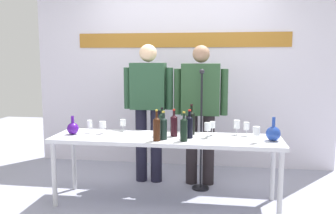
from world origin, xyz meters
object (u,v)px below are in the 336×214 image
object	(u,v)px
decanter_blue_right	(273,133)
wine_bottle_1	(162,123)
decanter_blue_left	(73,128)
wine_glass_right_3	(246,126)
wine_bottle_2	(157,128)
wine_bottle_6	(191,122)
wine_bottle_3	(184,129)
wine_glass_left_1	(103,125)
wine_glass_right_0	(237,124)
display_table	(166,142)
wine_glass_right_4	(256,131)
microphone_stand	(201,151)
wine_bottle_5	(174,125)
presenter_right	(201,105)
wine_glass_left_2	(90,124)
presenter_left	(148,104)
wine_glass_right_1	(213,125)
wine_bottle_0	(189,126)
wine_glass_right_2	(208,127)
wine_glass_left_0	(123,123)
wine_bottle_4	(163,127)

from	to	relation	value
decanter_blue_right	wine_bottle_1	size ratio (longest dim) A/B	0.80
decanter_blue_left	wine_glass_right_3	distance (m)	1.85
wine_bottle_2	wine_bottle_6	bearing A→B (deg)	47.69
wine_bottle_2	wine_bottle_3	bearing A→B (deg)	4.86
wine_glass_left_1	wine_glass_right_0	distance (m)	1.44
display_table	wine_glass_right_4	world-z (taller)	wine_glass_right_4
decanter_blue_right	microphone_stand	xyz separation A→B (m)	(-0.74, 0.49, -0.33)
microphone_stand	wine_bottle_5	bearing A→B (deg)	-121.59
wine_bottle_1	wine_glass_right_3	world-z (taller)	wine_bottle_1
decanter_blue_left	presenter_right	distance (m)	1.51
display_table	wine_glass_left_2	distance (m)	0.87
display_table	wine_glass_left_1	xyz separation A→B (m)	(-0.70, 0.06, 0.15)
display_table	wine_glass_right_4	distance (m)	0.93
wine_bottle_1	microphone_stand	xyz separation A→B (m)	(0.39, 0.40, -0.39)
presenter_left	wine_glass_right_4	size ratio (longest dim) A/B	10.52
wine_bottle_3	wine_glass_left_1	bearing A→B (deg)	166.15
wine_glass_right_3	wine_bottle_6	bearing A→B (deg)	-179.42
wine_glass_right_1	wine_glass_right_4	world-z (taller)	wine_glass_right_4
presenter_left	microphone_stand	distance (m)	0.86
display_table	wine_glass_left_2	size ratio (longest dim) A/B	16.57
wine_bottle_6	wine_glass_right_3	distance (m)	0.58
presenter_left	wine_glass_left_1	distance (m)	0.73
wine_bottle_0	wine_bottle_6	world-z (taller)	wine_bottle_6
wine_glass_right_1	wine_glass_right_2	size ratio (longest dim) A/B	0.95
wine_bottle_3	wine_glass_left_2	bearing A→B (deg)	167.54
wine_bottle_0	wine_bottle_2	bearing A→B (deg)	-150.72
display_table	wine_bottle_3	bearing A→B (deg)	-38.39
presenter_left	wine_glass_left_2	bearing A→B (deg)	-132.19
presenter_right	wine_bottle_6	world-z (taller)	presenter_right
wine_bottle_6	wine_glass_left_0	size ratio (longest dim) A/B	2.39
wine_bottle_3	wine_glass_left_2	size ratio (longest dim) A/B	2.07
wine_bottle_0	wine_glass_right_0	size ratio (longest dim) A/B	1.85
wine_bottle_3	wine_bottle_0	bearing A→B (deg)	74.62
display_table	presenter_right	world-z (taller)	presenter_right
microphone_stand	wine_glass_right_3	bearing A→B (deg)	-32.00
wine_glass_left_1	microphone_stand	world-z (taller)	microphone_stand
presenter_left	wine_glass_left_0	world-z (taller)	presenter_left
wine_bottle_2	microphone_stand	world-z (taller)	microphone_stand
wine_glass_right_3	decanter_blue_right	bearing A→B (deg)	-36.57
wine_bottle_1	wine_glass_right_4	distance (m)	0.98
wine_glass_left_0	wine_glass_left_2	world-z (taller)	wine_glass_left_2
wine_bottle_4	wine_glass_right_4	xyz separation A→B (m)	(0.91, -0.02, -0.01)
decanter_blue_left	microphone_stand	distance (m)	1.48
wine_bottle_5	microphone_stand	world-z (taller)	microphone_stand
microphone_stand	wine_glass_right_0	bearing A→B (deg)	-33.59
presenter_right	wine_bottle_4	xyz separation A→B (m)	(-0.33, -0.78, -0.13)
wine_glass_right_0	wine_glass_right_2	size ratio (longest dim) A/B	1.01
presenter_right	microphone_stand	world-z (taller)	presenter_right
wine_bottle_6	wine_glass_left_2	size ratio (longest dim) A/B	2.29
wine_glass_right_3	wine_glass_right_4	distance (m)	0.32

